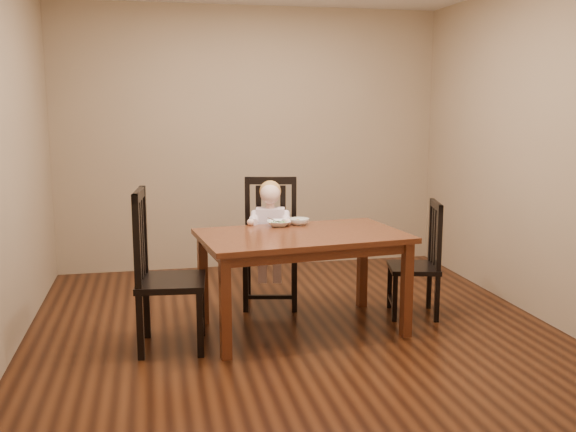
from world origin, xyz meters
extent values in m
cube|color=#44200E|center=(0.00, 0.00, 0.00)|extent=(4.00, 4.00, 0.01)
cube|color=#9D8263|center=(0.00, 2.00, 1.35)|extent=(4.00, 0.01, 2.70)
cube|color=#9D8263|center=(0.00, -2.00, 1.35)|extent=(4.00, 0.01, 2.70)
cube|color=#9D8263|center=(-2.00, 0.00, 1.35)|extent=(0.01, 4.00, 2.70)
cube|color=#9D8263|center=(2.00, 0.00, 1.35)|extent=(0.01, 4.00, 2.70)
cube|color=#482011|center=(0.06, -0.08, 0.74)|extent=(1.61, 1.08, 0.04)
cube|color=#482011|center=(0.06, -0.08, 0.68)|extent=(1.47, 0.94, 0.08)
cube|color=#482011|center=(-0.57, -0.54, 0.36)|extent=(0.08, 0.08, 0.72)
cube|color=#482011|center=(0.79, -0.38, 0.36)|extent=(0.08, 0.08, 0.72)
cube|color=#482011|center=(-0.66, 0.22, 0.36)|extent=(0.08, 0.08, 0.72)
cube|color=#482011|center=(0.70, 0.38, 0.36)|extent=(0.08, 0.08, 0.72)
cube|color=black|center=(-0.06, 0.58, 0.46)|extent=(0.55, 0.53, 0.04)
cube|color=black|center=(0.18, 0.73, 0.22)|extent=(0.05, 0.05, 0.44)
cube|color=black|center=(-0.22, 0.81, 0.22)|extent=(0.05, 0.05, 0.44)
cube|color=black|center=(0.10, 0.35, 0.22)|extent=(0.05, 0.05, 0.44)
cube|color=black|center=(-0.30, 0.43, 0.22)|extent=(0.05, 0.05, 0.44)
cube|color=black|center=(0.18, 0.73, 0.79)|extent=(0.05, 0.05, 0.61)
cube|color=black|center=(-0.22, 0.81, 0.79)|extent=(0.05, 0.05, 0.61)
cube|color=black|center=(-0.02, 0.77, 1.06)|extent=(0.45, 0.13, 0.06)
cube|color=black|center=(0.09, 0.75, 0.75)|extent=(0.05, 0.03, 0.52)
cube|color=black|center=(-0.02, 0.77, 0.75)|extent=(0.05, 0.03, 0.52)
cube|color=black|center=(-0.12, 0.79, 0.75)|extent=(0.05, 0.03, 0.52)
cube|color=black|center=(-0.92, -0.24, 0.48)|extent=(0.51, 0.53, 0.04)
cube|color=black|center=(-1.10, -0.01, 0.23)|extent=(0.05, 0.05, 0.46)
cube|color=black|center=(-1.14, -0.43, 0.23)|extent=(0.05, 0.05, 0.46)
cube|color=black|center=(-0.70, -0.05, 0.23)|extent=(0.05, 0.05, 0.46)
cube|color=black|center=(-0.74, -0.47, 0.23)|extent=(0.05, 0.05, 0.46)
cube|color=black|center=(-1.10, -0.01, 0.82)|extent=(0.05, 0.05, 0.63)
cube|color=black|center=(-1.14, -0.43, 0.82)|extent=(0.05, 0.05, 0.63)
cube|color=black|center=(-1.12, -0.22, 1.10)|extent=(0.08, 0.47, 0.07)
cube|color=black|center=(-1.11, -0.11, 0.78)|extent=(0.03, 0.05, 0.54)
cube|color=black|center=(-1.12, -0.22, 0.78)|extent=(0.03, 0.05, 0.54)
cube|color=black|center=(-1.13, -0.33, 0.78)|extent=(0.03, 0.05, 0.54)
cube|color=black|center=(1.03, 0.08, 0.40)|extent=(0.47, 0.49, 0.04)
cube|color=black|center=(1.15, -0.13, 0.19)|extent=(0.04, 0.04, 0.38)
cube|color=black|center=(1.24, 0.21, 0.19)|extent=(0.04, 0.04, 0.38)
cube|color=black|center=(0.83, -0.05, 0.19)|extent=(0.04, 0.04, 0.38)
cube|color=black|center=(0.91, 0.29, 0.19)|extent=(0.04, 0.04, 0.38)
cube|color=black|center=(1.15, -0.13, 0.68)|extent=(0.04, 0.04, 0.53)
cube|color=black|center=(1.24, 0.21, 0.68)|extent=(0.04, 0.04, 0.53)
cube|color=black|center=(1.19, 0.04, 0.91)|extent=(0.13, 0.38, 0.06)
cube|color=black|center=(1.17, -0.05, 0.65)|extent=(0.03, 0.04, 0.45)
cube|color=black|center=(1.19, 0.04, 0.65)|extent=(0.03, 0.04, 0.45)
cube|color=black|center=(1.22, 0.13, 0.65)|extent=(0.03, 0.04, 0.45)
imported|color=white|center=(-0.05, 0.23, 0.78)|extent=(0.22, 0.22, 0.05)
imported|color=white|center=(0.12, 0.26, 0.78)|extent=(0.19, 0.19, 0.05)
cube|color=silver|center=(-0.09, 0.20, 0.81)|extent=(0.11, 0.08, 0.05)
cube|color=silver|center=(-0.09, 0.20, 0.79)|extent=(0.04, 0.04, 0.01)
camera|label=1|loc=(-1.02, -4.67, 1.70)|focal=40.00mm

